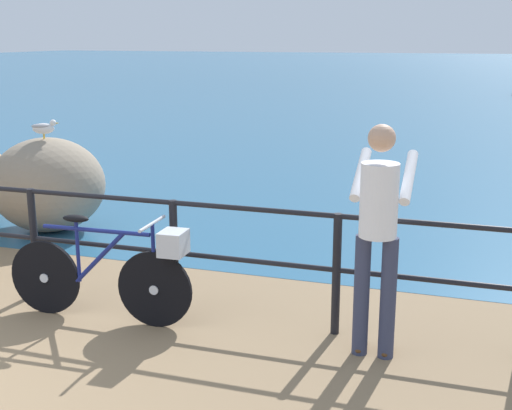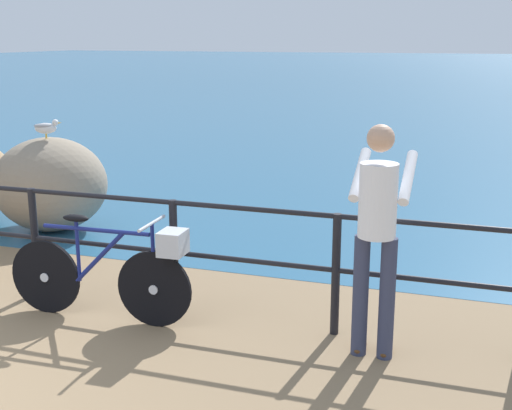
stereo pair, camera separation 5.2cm
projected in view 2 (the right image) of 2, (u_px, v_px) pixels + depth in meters
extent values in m
cube|color=#846B4C|center=(363.00, 110.00, 22.89)|extent=(120.00, 120.00, 0.10)
cube|color=#285B7F|center=(432.00, 69.00, 48.91)|extent=(120.00, 90.00, 0.01)
cylinder|color=black|center=(35.00, 242.00, 6.39)|extent=(0.07, 0.07, 1.02)
cylinder|color=black|center=(174.00, 257.00, 5.95)|extent=(0.07, 0.07, 1.02)
cylinder|color=black|center=(336.00, 275.00, 5.50)|extent=(0.07, 0.07, 1.02)
cylinder|color=black|center=(31.00, 191.00, 6.27)|extent=(8.60, 0.04, 0.04)
cylinder|color=black|center=(35.00, 237.00, 6.38)|extent=(8.60, 0.04, 0.04)
cylinder|color=black|center=(46.00, 277.00, 5.98)|extent=(0.66, 0.06, 0.66)
cylinder|color=#B7BCC6|center=(46.00, 277.00, 5.98)|extent=(0.08, 0.06, 0.08)
cylinder|color=black|center=(154.00, 289.00, 5.70)|extent=(0.66, 0.06, 0.66)
cylinder|color=#B7BCC6|center=(154.00, 289.00, 5.70)|extent=(0.08, 0.06, 0.08)
cylinder|color=navy|center=(96.00, 230.00, 5.73)|extent=(0.99, 0.07, 0.04)
cylinder|color=navy|center=(100.00, 257.00, 5.78)|extent=(0.50, 0.06, 0.50)
cylinder|color=navy|center=(78.00, 251.00, 5.83)|extent=(0.03, 0.03, 0.53)
ellipsoid|color=black|center=(76.00, 218.00, 5.75)|extent=(0.24, 0.11, 0.06)
cylinder|color=navy|center=(153.00, 256.00, 5.63)|extent=(0.03, 0.03, 0.57)
cylinder|color=#B7BCC6|center=(152.00, 223.00, 5.56)|extent=(0.05, 0.48, 0.03)
cube|color=#B7BCC6|center=(173.00, 243.00, 5.54)|extent=(0.21, 0.25, 0.20)
cylinder|color=#333851|center=(360.00, 296.00, 5.16)|extent=(0.12, 0.12, 0.95)
ellipsoid|color=#513319|center=(360.00, 345.00, 5.32)|extent=(0.10, 0.26, 0.08)
cylinder|color=#333851|center=(387.00, 299.00, 5.09)|extent=(0.12, 0.12, 0.95)
ellipsoid|color=#513319|center=(386.00, 349.00, 5.25)|extent=(0.10, 0.26, 0.08)
cylinder|color=white|center=(378.00, 201.00, 4.94)|extent=(0.28, 0.28, 0.55)
sphere|color=tan|center=(381.00, 138.00, 4.83)|extent=(0.20, 0.20, 0.20)
cylinder|color=white|center=(360.00, 174.00, 5.19)|extent=(0.08, 0.52, 0.34)
cylinder|color=white|center=(408.00, 177.00, 5.07)|extent=(0.08, 0.52, 0.34)
ellipsoid|color=gray|center=(50.00, 184.00, 8.49)|extent=(1.41, 1.35, 1.17)
cylinder|color=gold|center=(47.00, 136.00, 8.29)|extent=(0.01, 0.01, 0.06)
cylinder|color=gold|center=(46.00, 136.00, 8.24)|extent=(0.01, 0.01, 0.06)
ellipsoid|color=white|center=(46.00, 128.00, 8.24)|extent=(0.28, 0.20, 0.13)
ellipsoid|color=#9E9EA3|center=(44.00, 126.00, 8.23)|extent=(0.27, 0.20, 0.06)
sphere|color=white|center=(55.00, 122.00, 8.23)|extent=(0.08, 0.08, 0.08)
cone|color=gold|center=(60.00, 123.00, 8.23)|extent=(0.06, 0.04, 0.02)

